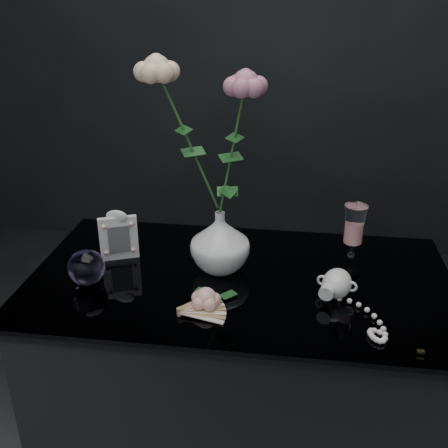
% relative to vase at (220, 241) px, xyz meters
% --- Properties ---
extents(table, '(1.05, 0.58, 0.76)m').
position_rel_vase_xyz_m(table, '(0.06, -0.04, -0.46)').
color(table, black).
rests_on(table, ground).
extents(vase, '(0.16, 0.16, 0.16)m').
position_rel_vase_xyz_m(vase, '(0.00, 0.00, 0.00)').
color(vase, white).
rests_on(vase, table).
extents(wine_glass, '(0.07, 0.07, 0.18)m').
position_rel_vase_xyz_m(wine_glass, '(0.33, 0.02, 0.01)').
color(wine_glass, white).
rests_on(wine_glass, table).
extents(picture_frame, '(0.13, 0.11, 0.14)m').
position_rel_vase_xyz_m(picture_frame, '(-0.27, 0.02, -0.01)').
color(picture_frame, white).
rests_on(picture_frame, table).
extents(paperweight, '(0.11, 0.11, 0.09)m').
position_rel_vase_xyz_m(paperweight, '(-0.31, -0.12, -0.03)').
color(paperweight, '#9279C6').
rests_on(paperweight, table).
extents(paper_fan, '(0.24, 0.21, 0.02)m').
position_rel_vase_xyz_m(paper_fan, '(-0.06, -0.22, -0.07)').
color(paper_fan, beige).
rests_on(paper_fan, table).
extents(loose_rose, '(0.15, 0.18, 0.05)m').
position_rel_vase_xyz_m(loose_rose, '(-0.01, -0.18, -0.05)').
color(loose_rose, '#F4AB9D').
rests_on(loose_rose, table).
extents(pearl_jar, '(0.29, 0.30, 0.07)m').
position_rel_vase_xyz_m(pearl_jar, '(0.29, -0.09, -0.04)').
color(pearl_jar, silver).
rests_on(pearl_jar, table).
extents(roses, '(0.27, 0.13, 0.42)m').
position_rel_vase_xyz_m(roses, '(-0.03, -0.00, 0.28)').
color(roses, '#FFC9A0').
rests_on(roses, vase).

